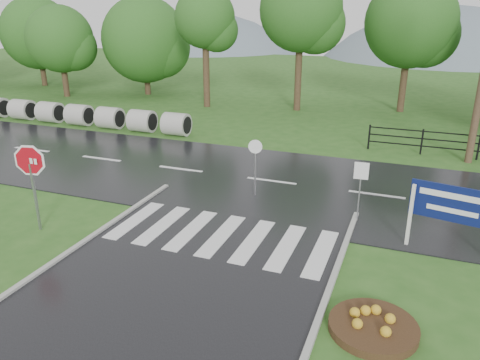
% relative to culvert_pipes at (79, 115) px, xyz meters
% --- Properties ---
extents(ground, '(120.00, 120.00, 0.00)m').
position_rel_culvert_pipes_xyz_m(ground, '(13.18, -15.00, -0.60)').
color(ground, '#2D5A1E').
rests_on(ground, ground).
extents(main_road, '(90.00, 8.00, 0.04)m').
position_rel_culvert_pipes_xyz_m(main_road, '(13.18, -5.00, -0.60)').
color(main_road, black).
rests_on(main_road, ground).
extents(crosswalk, '(6.50, 2.80, 0.02)m').
position_rel_culvert_pipes_xyz_m(crosswalk, '(13.18, -10.00, -0.54)').
color(crosswalk, silver).
rests_on(crosswalk, ground).
extents(fence_west, '(9.58, 0.08, 1.20)m').
position_rel_culvert_pipes_xyz_m(fence_west, '(20.93, 1.00, 0.12)').
color(fence_west, black).
rests_on(fence_west, ground).
extents(hills, '(102.00, 48.00, 48.00)m').
position_rel_culvert_pipes_xyz_m(hills, '(16.67, 50.00, -16.14)').
color(hills, slate).
rests_on(hills, ground).
extents(treeline, '(83.20, 5.20, 10.00)m').
position_rel_culvert_pipes_xyz_m(treeline, '(14.18, 9.00, -0.60)').
color(treeline, '#23571B').
rests_on(treeline, ground).
extents(culvert_pipes, '(13.90, 1.20, 1.20)m').
position_rel_culvert_pipes_xyz_m(culvert_pipes, '(0.00, 0.00, 0.00)').
color(culvert_pipes, '#9E9B93').
rests_on(culvert_pipes, ground).
extents(stop_sign, '(1.25, 0.32, 2.88)m').
position_rel_culvert_pipes_xyz_m(stop_sign, '(7.75, -11.53, 1.39)').
color(stop_sign, '#939399').
rests_on(stop_sign, ground).
extents(estate_billboard, '(2.22, 0.51, 1.97)m').
position_rel_culvert_pipes_xyz_m(estate_billboard, '(19.39, -8.56, 0.76)').
color(estate_billboard, silver).
rests_on(estate_billboard, ground).
extents(flower_bed, '(1.88, 1.88, 0.38)m').
position_rel_culvert_pipes_xyz_m(flower_bed, '(17.87, -12.82, -0.46)').
color(flower_bed, '#332111').
rests_on(flower_bed, ground).
extents(reg_sign_small, '(0.44, 0.06, 2.00)m').
position_rel_culvert_pipes_xyz_m(reg_sign_small, '(16.80, -7.47, 0.83)').
color(reg_sign_small, '#939399').
rests_on(reg_sign_small, ground).
extents(reg_sign_round, '(0.49, 0.11, 2.13)m').
position_rel_culvert_pipes_xyz_m(reg_sign_round, '(13.05, -6.63, 0.76)').
color(reg_sign_round, '#939399').
rests_on(reg_sign_round, ground).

